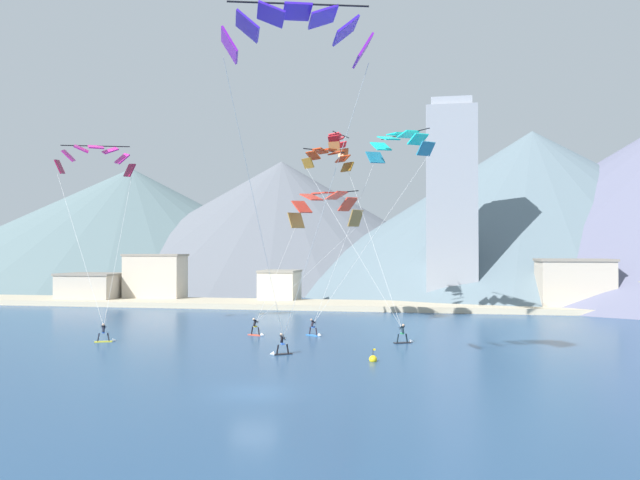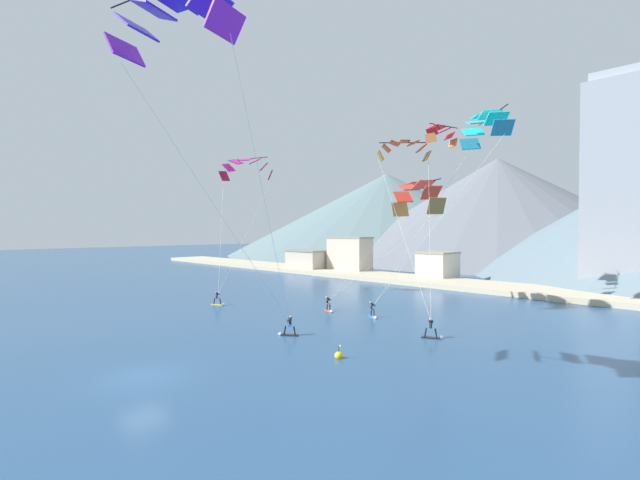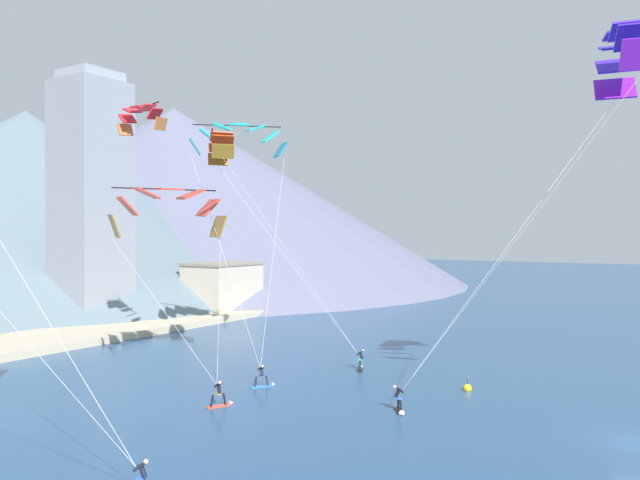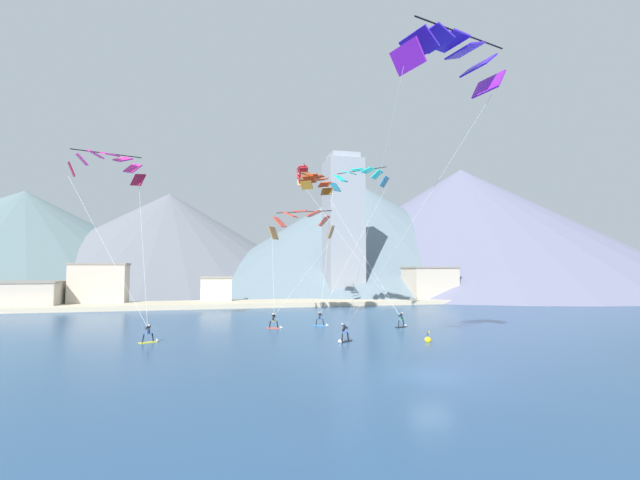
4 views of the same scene
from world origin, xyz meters
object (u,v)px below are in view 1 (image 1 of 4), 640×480
object	(u,v)px
kitesurfer_mid_center	(405,337)
parafoil_kite_mid_center	(328,158)
parafoil_kite_far_left	(399,143)
parafoil_kite_near_lead	(96,157)
kitesurfer_far_right	(280,349)
kitesurfer_far_left	(315,331)
kitesurfer_near_lead	(106,336)
race_marker_buoy	(373,359)
parafoil_kite_far_right	(297,29)
parafoil_kite_distant_high_outer	(338,142)
parafoil_kite_near_trail	(324,205)
kitesurfer_near_trail	(257,330)

from	to	relation	value
kitesurfer_mid_center	parafoil_kite_mid_center	size ratio (longest dim) A/B	0.11
parafoil_kite_mid_center	parafoil_kite_far_left	size ratio (longest dim) A/B	0.88
parafoil_kite_near_lead	kitesurfer_mid_center	bearing A→B (deg)	-7.15
kitesurfer_far_right	parafoil_kite_far_left	size ratio (longest dim) A/B	0.09
kitesurfer_far_left	kitesurfer_far_right	distance (m)	10.36
parafoil_kite_mid_center	parafoil_kite_near_lead	bearing A→B (deg)	-171.52
kitesurfer_near_lead	race_marker_buoy	bearing A→B (deg)	-12.61
kitesurfer_far_left	parafoil_kite_far_right	xyz separation A→B (m)	(3.19, -21.72, 19.49)
kitesurfer_far_left	parafoil_kite_near_lead	world-z (taller)	parafoil_kite_near_lead
parafoil_kite_near_lead	parafoil_kite_mid_center	xyz separation A→B (m)	(22.65, 3.38, -0.17)
kitesurfer_mid_center	kitesurfer_far_right	size ratio (longest dim) A/B	1.05
parafoil_kite_mid_center	parafoil_kite_far_right	distance (m)	26.34
parafoil_kite_near_lead	race_marker_buoy	bearing A→B (deg)	-24.20
parafoil_kite_far_left	parafoil_kite_distant_high_outer	world-z (taller)	parafoil_kite_distant_high_outer
parafoil_kite_far_left	parafoil_kite_far_right	world-z (taller)	parafoil_kite_far_right
kitesurfer_mid_center	parafoil_kite_distant_high_outer	world-z (taller)	parafoil_kite_distant_high_outer
parafoil_kite_far_right	parafoil_kite_mid_center	bearing A→B (deg)	95.83
parafoil_kite_near_lead	parafoil_kite_near_trail	world-z (taller)	parafoil_kite_near_lead
kitesurfer_near_lead	race_marker_buoy	xyz separation A→B (m)	(22.98, -5.14, -0.30)
kitesurfer_mid_center	parafoil_kite_distant_high_outer	size ratio (longest dim) A/B	0.34
parafoil_kite_far_left	parafoil_kite_near_trail	bearing A→B (deg)	178.33
parafoil_kite_distant_high_outer	race_marker_buoy	xyz separation A→B (m)	(6.23, -24.22, -19.47)
parafoil_kite_near_trail	race_marker_buoy	distance (m)	24.75
kitesurfer_mid_center	parafoil_kite_distant_high_outer	bearing A→B (deg)	117.74
kitesurfer_far_left	parafoil_kite_distant_high_outer	size ratio (longest dim) A/B	0.33
kitesurfer_near_trail	kitesurfer_far_left	distance (m)	5.22
parafoil_kite_near_lead	parafoil_kite_near_trail	xyz separation A→B (m)	(21.49, 7.50, -4.45)
kitesurfer_near_trail	parafoil_kite_near_trail	xyz separation A→B (m)	(4.54, 9.17, 11.92)
parafoil_kite_far_left	parafoil_kite_distant_high_outer	xyz separation A→B (m)	(-6.89, 4.11, 1.07)
kitesurfer_near_lead	kitesurfer_mid_center	world-z (taller)	kitesurfer_mid_center
kitesurfer_far_left	parafoil_kite_distant_high_outer	xyz separation A→B (m)	(0.19, 12.30, 19.18)
parafoil_kite_near_lead	race_marker_buoy	world-z (taller)	parafoil_kite_near_lead
parafoil_kite_near_trail	parafoil_kite_mid_center	world-z (taller)	parafoil_kite_mid_center
parafoil_kite_far_right	kitesurfer_near_lead	bearing A→B (deg)	142.89
kitesurfer_far_left	kitesurfer_far_right	bearing A→B (deg)	-93.63
kitesurfer_near_trail	race_marker_buoy	bearing A→B (deg)	-43.95
kitesurfer_mid_center	parafoil_kite_near_trail	world-z (taller)	parafoil_kite_near_trail
kitesurfer_far_left	parafoil_kite_mid_center	size ratio (longest dim) A/B	0.10
kitesurfer_far_right	parafoil_kite_distant_high_outer	world-z (taller)	parafoil_kite_distant_high_outer
kitesurfer_far_right	parafoil_kite_near_trail	distance (m)	22.23
kitesurfer_far_left	parafoil_kite_near_trail	size ratio (longest dim) A/B	0.13
kitesurfer_far_right	parafoil_kite_near_trail	bearing A→B (deg)	89.90
parafoil_kite_near_trail	kitesurfer_far_right	bearing A→B (deg)	-90.10
parafoil_kite_near_trail	parafoil_kite_mid_center	distance (m)	6.05
parafoil_kite_mid_center	parafoil_kite_far_left	bearing A→B (deg)	30.77
parafoil_kite_far_right	race_marker_buoy	distance (m)	22.31
parafoil_kite_near_trail	parafoil_kite_far_right	world-z (taller)	parafoil_kite_far_right
kitesurfer_near_trail	kitesurfer_mid_center	size ratio (longest dim) A/B	1.01
parafoil_kite_far_right	race_marker_buoy	xyz separation A→B (m)	(3.23, 9.80, -19.77)
parafoil_kite_far_right	parafoil_kite_distant_high_outer	size ratio (longest dim) A/B	3.91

